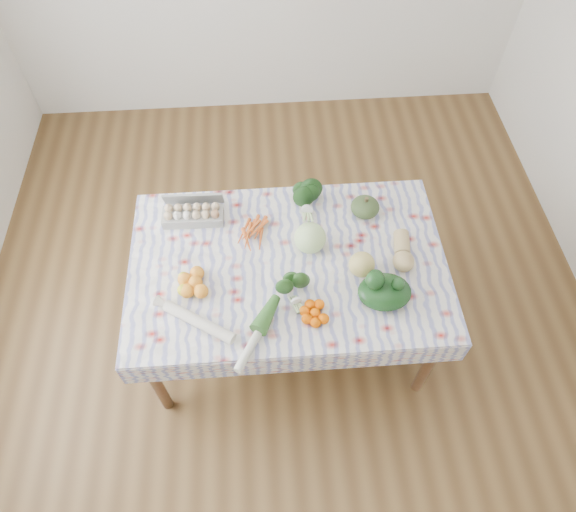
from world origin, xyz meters
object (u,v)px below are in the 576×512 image
object	(u,v)px
butternut_squash	(403,251)
grapefruit	(362,264)
dining_table	(288,271)
egg_carton	(193,215)
kabocha_squash	(365,207)
cabbage	(310,238)

from	to	relation	value
butternut_squash	grapefruit	world-z (taller)	grapefruit
dining_table	egg_carton	size ratio (longest dim) A/B	4.84
kabocha_squash	butternut_squash	size ratio (longest dim) A/B	0.67
kabocha_squash	cabbage	size ratio (longest dim) A/B	0.95
butternut_squash	grapefruit	size ratio (longest dim) A/B	1.79
dining_table	cabbage	bearing A→B (deg)	35.91
cabbage	kabocha_squash	bearing A→B (deg)	33.22
kabocha_squash	butternut_squash	bearing A→B (deg)	-64.40
cabbage	grapefruit	distance (m)	0.30
dining_table	grapefruit	world-z (taller)	grapefruit
kabocha_squash	cabbage	distance (m)	0.39
egg_carton	grapefruit	size ratio (longest dim) A/B	2.49
kabocha_squash	dining_table	bearing A→B (deg)	-146.04
cabbage	dining_table	bearing A→B (deg)	-144.09
dining_table	cabbage	distance (m)	0.22
dining_table	butternut_squash	bearing A→B (deg)	-0.65
grapefruit	butternut_squash	bearing A→B (deg)	18.95
egg_carton	grapefruit	world-z (taller)	grapefruit
egg_carton	dining_table	bearing A→B (deg)	-31.21
kabocha_squash	grapefruit	world-z (taller)	grapefruit
egg_carton	grapefruit	bearing A→B (deg)	-23.59
dining_table	cabbage	xyz separation A→B (m)	(0.12, 0.09, 0.17)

